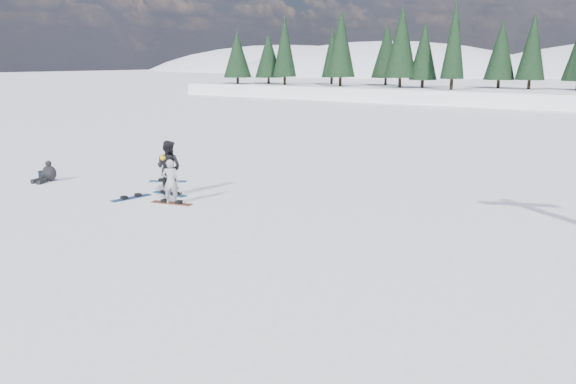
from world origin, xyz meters
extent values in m
plane|color=white|center=(0.00, 0.00, 0.00)|extent=(420.00, 420.00, 0.00)
cube|color=white|center=(0.00, 55.00, -1.00)|extent=(90.00, 14.00, 5.00)
ellipsoid|color=white|center=(-70.00, 170.00, -13.61)|extent=(143.00, 110.00, 49.50)
ellipsoid|color=white|center=(-140.00, 210.00, -14.30)|extent=(169.00, 130.00, 52.00)
cone|color=black|center=(-38.00, 55.00, 5.25)|extent=(3.20, 3.20, 7.50)
cone|color=black|center=(-34.20, 55.00, 5.25)|extent=(3.20, 3.20, 7.50)
cone|color=black|center=(-30.40, 55.00, 5.25)|extent=(3.20, 3.20, 7.50)
cone|color=black|center=(-26.60, 55.00, 5.25)|extent=(3.20, 3.20, 7.50)
cone|color=black|center=(-22.80, 55.00, 5.25)|extent=(3.20, 3.20, 7.50)
cone|color=black|center=(-19.00, 55.00, 5.25)|extent=(3.20, 3.20, 7.50)
cone|color=black|center=(-15.20, 55.00, 5.25)|extent=(3.20, 3.20, 7.50)
cone|color=black|center=(-11.40, 55.00, 5.25)|extent=(3.20, 3.20, 7.50)
cone|color=black|center=(-7.60, 55.00, 5.25)|extent=(3.20, 3.20, 7.50)
cone|color=black|center=(-3.80, 55.00, 5.25)|extent=(3.20, 3.20, 7.50)
cone|color=black|center=(0.00, 55.00, 5.25)|extent=(3.20, 3.20, 7.50)
cone|color=black|center=(3.80, 55.00, 5.25)|extent=(3.20, 3.20, 7.50)
imported|color=#A3A4A8|center=(-0.53, 0.89, 0.77)|extent=(0.67, 0.63, 1.53)
sphere|color=#EDA20C|center=(-0.73, 0.77, 1.58)|extent=(0.18, 0.18, 0.18)
imported|color=black|center=(-1.56, 1.82, 0.99)|extent=(1.10, 0.94, 1.99)
ellipsoid|color=black|center=(-7.29, 0.77, 0.33)|extent=(0.73, 0.67, 0.63)
sphere|color=black|center=(-7.29, 0.77, 0.72)|extent=(0.24, 0.24, 0.24)
cube|color=black|center=(-7.14, 0.31, 0.08)|extent=(0.39, 0.57, 0.16)
cube|color=black|center=(-7.44, 0.31, 0.08)|extent=(0.25, 0.57, 0.16)
cube|color=black|center=(-7.99, 0.97, 0.15)|extent=(0.50, 0.38, 0.30)
cube|color=brown|center=(-0.53, 0.89, 0.01)|extent=(1.52, 0.63, 0.03)
cube|color=#16527A|center=(-1.56, 1.82, 0.01)|extent=(1.50, 0.31, 0.03)
cube|color=navy|center=(-2.26, 0.63, 0.01)|extent=(0.52, 1.53, 0.03)
cube|color=#1B4894|center=(-3.24, 3.36, 0.01)|extent=(1.41, 1.04, 0.03)
camera|label=1|loc=(13.15, -12.27, 4.78)|focal=35.00mm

